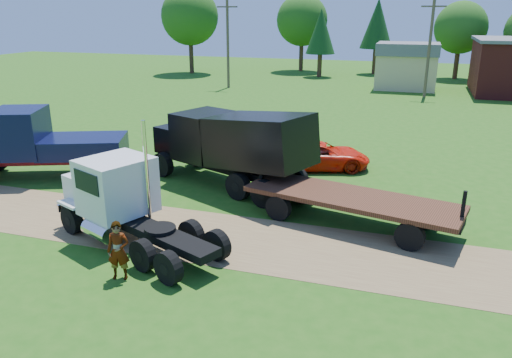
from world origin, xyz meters
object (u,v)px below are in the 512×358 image
(navy_truck, at_px, (36,143))
(spectator_a, at_px, (118,251))
(flatbed_trailer, at_px, (351,202))
(black_dump_truck, at_px, (233,143))
(white_semi_tractor, at_px, (119,198))
(orange_pickup, at_px, (321,156))

(navy_truck, height_order, spectator_a, navy_truck)
(navy_truck, xyz_separation_m, spectator_a, (9.27, -7.42, -0.80))
(flatbed_trailer, bearing_deg, black_dump_truck, 167.60)
(black_dump_truck, bearing_deg, white_semi_tractor, -84.44)
(white_semi_tractor, distance_m, orange_pickup, 11.78)
(orange_pickup, bearing_deg, navy_truck, 95.14)
(flatbed_trailer, bearing_deg, navy_truck, -171.23)
(spectator_a, bearing_deg, navy_truck, 124.59)
(navy_truck, height_order, orange_pickup, navy_truck)
(white_semi_tractor, height_order, navy_truck, white_semi_tractor)
(white_semi_tractor, xyz_separation_m, orange_pickup, (5.31, 10.49, -0.80))
(black_dump_truck, xyz_separation_m, flatbed_trailer, (5.82, -2.74, -1.18))
(flatbed_trailer, distance_m, spectator_a, 8.82)
(white_semi_tractor, height_order, spectator_a, white_semi_tractor)
(orange_pickup, bearing_deg, white_semi_tractor, 134.72)
(white_semi_tractor, height_order, flatbed_trailer, white_semi_tractor)
(white_semi_tractor, relative_size, orange_pickup, 1.47)
(white_semi_tractor, bearing_deg, navy_truck, 170.94)
(white_semi_tractor, relative_size, navy_truck, 0.92)
(black_dump_truck, distance_m, flatbed_trailer, 6.54)
(white_semi_tractor, relative_size, black_dump_truck, 0.83)
(white_semi_tractor, bearing_deg, spectator_a, -35.40)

